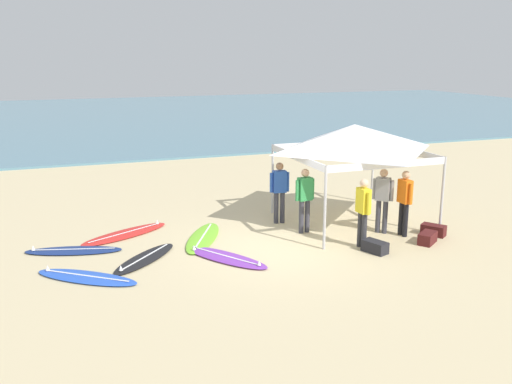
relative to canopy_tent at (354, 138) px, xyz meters
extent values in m
plane|color=beige|center=(-2.63, -1.16, -2.39)|extent=(80.00, 80.00, 0.00)
cube|color=#568499|center=(-2.63, 29.07, -2.34)|extent=(80.00, 36.00, 0.10)
cylinder|color=#B7B7BC|center=(-1.68, -1.68, -1.36)|extent=(0.07, 0.07, 2.05)
cylinder|color=#B7B7BC|center=(1.68, -1.68, -1.36)|extent=(0.07, 0.07, 2.05)
cylinder|color=#B7B7BC|center=(-1.68, 1.68, -1.36)|extent=(0.07, 0.07, 2.05)
cylinder|color=#B7B7BC|center=(1.68, 1.68, -1.36)|extent=(0.07, 0.07, 2.05)
cube|color=white|center=(0.00, -1.68, -0.43)|extent=(3.35, 0.03, 0.18)
cube|color=white|center=(0.00, 1.68, -0.43)|extent=(3.35, 0.03, 0.18)
cube|color=white|center=(-1.68, 0.00, -0.43)|extent=(0.03, 3.35, 0.18)
cube|color=white|center=(1.68, 0.00, -0.43)|extent=(0.03, 3.35, 0.18)
pyramid|color=white|center=(0.00, 0.00, 0.01)|extent=(3.47, 3.47, 0.70)
ellipsoid|color=#7AD12D|center=(-4.22, 0.07, -2.35)|extent=(1.72, 2.53, 0.07)
cube|color=white|center=(-4.22, 0.07, -2.32)|extent=(0.99, 1.91, 0.01)
cone|color=white|center=(-4.68, -0.85, -2.26)|extent=(0.09, 0.09, 0.12)
ellipsoid|color=red|center=(-6.04, 1.04, -2.35)|extent=(2.58, 1.81, 0.07)
cube|color=white|center=(-6.04, 1.04, -2.32)|extent=(1.94, 1.06, 0.01)
cone|color=white|center=(-5.12, 1.53, -2.26)|extent=(0.09, 0.09, 0.12)
ellipsoid|color=blue|center=(-7.17, -1.63, -2.35)|extent=(2.25, 1.95, 0.07)
cube|color=white|center=(-7.17, -1.63, -2.32)|extent=(1.61, 1.26, 0.01)
cone|color=white|center=(-7.94, -1.04, -2.26)|extent=(0.09, 0.09, 0.12)
ellipsoid|color=purple|center=(-4.10, -1.48, -2.35)|extent=(1.84, 2.35, 0.07)
cube|color=white|center=(-4.10, -1.48, -2.32)|extent=(1.14, 1.73, 0.01)
cone|color=white|center=(-3.57, -2.30, -2.26)|extent=(0.09, 0.09, 0.12)
ellipsoid|color=black|center=(-5.84, -0.92, -2.35)|extent=(1.94, 2.00, 0.07)
cube|color=white|center=(-5.84, -0.92, -2.32)|extent=(1.31, 1.39, 0.01)
cone|color=white|center=(-6.46, -1.58, -2.26)|extent=(0.09, 0.09, 0.12)
ellipsoid|color=navy|center=(-7.36, 0.18, -2.35)|extent=(2.35, 1.20, 0.07)
cube|color=white|center=(-7.36, 0.18, -2.32)|extent=(1.87, 0.56, 0.01)
cone|color=white|center=(-8.25, 0.43, -2.26)|extent=(0.09, 0.09, 0.12)
cylinder|color=#2D2D33|center=(-0.77, -1.98, -1.95)|extent=(0.13, 0.13, 0.88)
cylinder|color=#2D2D33|center=(-0.77, -1.80, -1.95)|extent=(0.13, 0.13, 0.88)
cube|color=yellow|center=(-0.77, -1.89, -1.21)|extent=(0.23, 0.36, 0.60)
sphere|color=beige|center=(-0.77, -1.89, -0.78)|extent=(0.21, 0.21, 0.21)
cylinder|color=yellow|center=(-0.76, -2.12, -1.23)|extent=(0.09, 0.09, 0.54)
cylinder|color=yellow|center=(-0.77, -1.66, -1.23)|extent=(0.09, 0.09, 0.54)
cylinder|color=#383842|center=(-1.96, 0.70, -1.95)|extent=(0.13, 0.13, 0.88)
cylinder|color=#383842|center=(-1.78, 0.67, -1.95)|extent=(0.13, 0.13, 0.88)
cube|color=#2851B2|center=(-1.87, 0.69, -1.21)|extent=(0.38, 0.26, 0.60)
sphere|color=#9E7051|center=(-1.87, 0.69, -0.78)|extent=(0.21, 0.21, 0.21)
cylinder|color=#2851B2|center=(-2.10, 0.71, -1.23)|extent=(0.09, 0.09, 0.54)
cylinder|color=#2851B2|center=(-1.64, 0.66, -1.23)|extent=(0.09, 0.09, 0.54)
cylinder|color=black|center=(0.71, -1.53, -1.95)|extent=(0.13, 0.13, 0.88)
cylinder|color=black|center=(0.70, -1.35, -1.95)|extent=(0.13, 0.13, 0.88)
cube|color=orange|center=(0.71, -1.44, -1.21)|extent=(0.24, 0.37, 0.60)
sphere|color=tan|center=(0.71, -1.44, -0.78)|extent=(0.21, 0.21, 0.21)
cylinder|color=orange|center=(0.72, -1.67, -1.23)|extent=(0.09, 0.09, 0.54)
cylinder|color=orange|center=(0.69, -1.21, -1.23)|extent=(0.09, 0.09, 0.54)
cylinder|color=#383842|center=(0.37, -1.11, -1.95)|extent=(0.13, 0.13, 0.88)
cylinder|color=#383842|center=(0.25, -0.98, -1.95)|extent=(0.13, 0.13, 0.88)
cube|color=gray|center=(0.31, -1.04, -1.21)|extent=(0.41, 0.41, 0.60)
sphere|color=tan|center=(0.31, -1.04, -0.78)|extent=(0.21, 0.21, 0.21)
cylinder|color=gray|center=(0.47, -1.21, -1.23)|extent=(0.09, 0.09, 0.54)
cylinder|color=gray|center=(0.15, -0.88, -1.23)|extent=(0.09, 0.09, 0.54)
cylinder|color=#383842|center=(-1.67, -0.34, -1.95)|extent=(0.13, 0.13, 0.88)
cylinder|color=#383842|center=(-1.49, -0.32, -1.95)|extent=(0.13, 0.13, 0.88)
cube|color=#2D8C47|center=(-1.58, -0.33, -1.21)|extent=(0.38, 0.26, 0.60)
sphere|color=tan|center=(-1.58, -0.33, -0.78)|extent=(0.21, 0.21, 0.21)
cylinder|color=#2D8C47|center=(-1.81, -0.35, -1.23)|extent=(0.09, 0.09, 0.54)
cylinder|color=#2D8C47|center=(-1.35, -0.31, -1.23)|extent=(0.09, 0.09, 0.54)
cube|color=#4C1919|center=(0.93, -2.18, -2.25)|extent=(0.67, 0.61, 0.28)
cube|color=#232328|center=(-0.64, -2.30, -2.25)|extent=(0.51, 0.67, 0.28)
cube|color=#4C1919|center=(1.47, -1.70, -2.25)|extent=(0.61, 0.67, 0.28)
camera|label=1|loc=(-7.59, -13.12, 2.20)|focal=39.33mm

